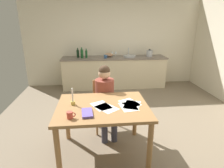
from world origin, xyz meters
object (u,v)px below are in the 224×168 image
(dining_table, at_px, (103,113))
(candlestick, at_px, (73,100))
(book_magazine, at_px, (87,113))
(chair_at_table, at_px, (104,102))
(stovetop_kettle, at_px, (149,53))
(mixing_bowl, at_px, (109,55))
(bottle_wine_red, at_px, (86,54))
(coffee_mug, at_px, (70,115))
(sink_unit, at_px, (129,56))
(teacup_on_counter, at_px, (105,57))
(bottle_oil, at_px, (78,54))
(person_seated, at_px, (105,96))
(bottle_vinegar, at_px, (82,54))
(wine_glass_by_kettle, at_px, (112,52))
(wine_glass_near_sink, at_px, (116,52))

(dining_table, height_order, candlestick, candlestick)
(dining_table, relative_size, book_magazine, 5.05)
(chair_at_table, height_order, stovetop_kettle, stovetop_kettle)
(mixing_bowl, bearing_deg, candlestick, -104.11)
(bottle_wine_red, distance_m, mixing_bowl, 0.66)
(coffee_mug, bearing_deg, chair_at_table, 66.09)
(coffee_mug, xyz_separation_m, book_magazine, (0.20, 0.09, -0.03))
(coffee_mug, bearing_deg, sink_unit, 67.99)
(mixing_bowl, height_order, teacup_on_counter, mixing_bowl)
(candlestick, relative_size, stovetop_kettle, 1.11)
(bottle_oil, xyz_separation_m, teacup_on_counter, (0.77, -0.17, -0.07))
(chair_at_table, bearing_deg, bottle_oil, 104.62)
(candlestick, height_order, bottle_wine_red, bottle_wine_red)
(dining_table, height_order, coffee_mug, coffee_mug)
(person_seated, bearing_deg, book_magazine, -109.16)
(book_magazine, relative_size, teacup_on_counter, 2.07)
(bottle_vinegar, bearing_deg, candlestick, -89.72)
(wine_glass_by_kettle, bearing_deg, bottle_vinegar, -166.26)
(bottle_vinegar, bearing_deg, person_seated, -78.10)
(wine_glass_near_sink, distance_m, wine_glass_by_kettle, 0.10)
(candlestick, height_order, bottle_vinegar, bottle_vinegar)
(dining_table, distance_m, teacup_on_counter, 2.87)
(wine_glass_near_sink, relative_size, teacup_on_counter, 1.29)
(candlestick, distance_m, teacup_on_counter, 2.85)
(coffee_mug, distance_m, book_magazine, 0.22)
(coffee_mug, bearing_deg, bottle_wine_red, 88.19)
(sink_unit, xyz_separation_m, bottle_vinegar, (-1.36, -0.07, 0.10))
(teacup_on_counter, bearing_deg, chair_at_table, -94.63)
(candlestick, bearing_deg, wine_glass_near_sink, 72.66)
(sink_unit, height_order, bottle_oil, bottle_oil)
(coffee_mug, bearing_deg, wine_glass_near_sink, 74.55)
(dining_table, height_order, wine_glass_near_sink, wine_glass_near_sink)
(candlestick, bearing_deg, stovetop_kettle, 56.53)
(chair_at_table, relative_size, candlestick, 3.66)
(mixing_bowl, bearing_deg, sink_unit, -6.46)
(coffee_mug, height_order, wine_glass_by_kettle, wine_glass_by_kettle)
(sink_unit, bearing_deg, dining_table, -107.37)
(candlestick, xyz_separation_m, stovetop_kettle, (1.94, 2.93, 0.16))
(coffee_mug, bearing_deg, mixing_bowl, 77.50)
(book_magazine, relative_size, bottle_oil, 0.93)
(person_seated, bearing_deg, bottle_oil, 104.13)
(coffee_mug, distance_m, candlestick, 0.39)
(sink_unit, bearing_deg, bottle_vinegar, -177.18)
(bottle_oil, height_order, wine_glass_near_sink, bottle_oil)
(candlestick, distance_m, wine_glass_by_kettle, 3.20)
(book_magazine, bearing_deg, stovetop_kettle, 57.00)
(teacup_on_counter, bearing_deg, stovetop_kettle, 6.59)
(stovetop_kettle, relative_size, wine_glass_near_sink, 1.43)
(wine_glass_by_kettle, relative_size, teacup_on_counter, 1.29)
(coffee_mug, bearing_deg, bottle_vinegar, 90.30)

